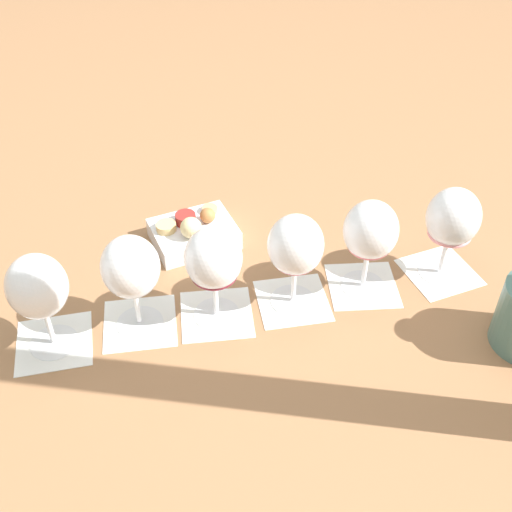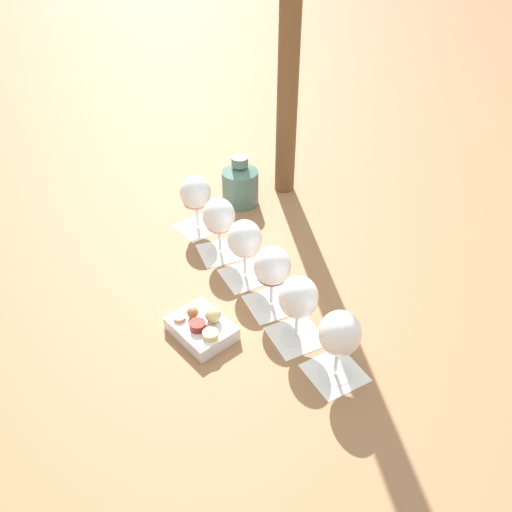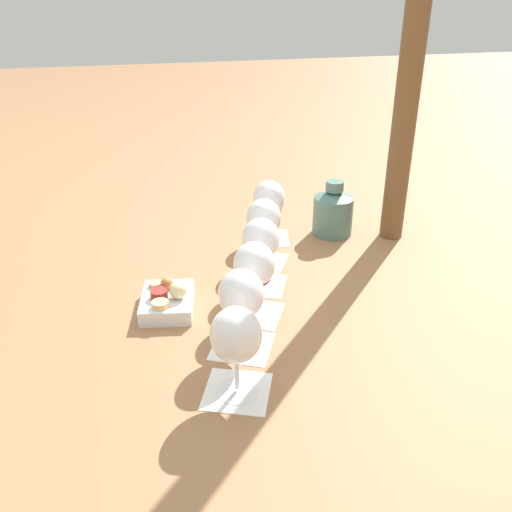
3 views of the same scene
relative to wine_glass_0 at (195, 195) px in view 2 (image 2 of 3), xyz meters
name	(u,v)px [view 2 (image 2 of 3)]	position (x,y,z in m)	size (l,w,h in m)	color
ground_plane	(256,290)	(0.29, -0.11, -0.11)	(8.00, 8.00, 0.00)	#936642
tasting_card_0	(198,227)	(0.00, 0.00, -0.11)	(0.13, 0.13, 0.00)	white
tasting_card_1	(221,252)	(0.12, -0.05, -0.11)	(0.15, 0.15, 0.00)	white
tasting_card_2	(245,276)	(0.24, -0.09, -0.11)	(0.14, 0.14, 0.00)	white
tasting_card_3	(271,304)	(0.35, -0.13, -0.11)	(0.15, 0.15, 0.00)	white
tasting_card_4	(296,336)	(0.45, -0.18, -0.11)	(0.14, 0.14, 0.00)	white
tasting_card_5	(335,373)	(0.57, -0.22, -0.11)	(0.14, 0.14, 0.00)	white
wine_glass_0	(195,195)	(0.00, 0.00, 0.00)	(0.08, 0.08, 0.16)	white
wine_glass_1	(219,219)	(0.12, -0.05, 0.00)	(0.08, 0.08, 0.16)	white
wine_glass_2	(245,242)	(0.24, -0.09, 0.00)	(0.08, 0.08, 0.16)	white
wine_glass_3	(272,269)	(0.35, -0.13, 0.00)	(0.08, 0.08, 0.16)	white
wine_glass_4	(298,300)	(0.45, -0.18, 0.00)	(0.08, 0.08, 0.16)	white
wine_glass_5	(340,336)	(0.57, -0.22, 0.00)	(0.08, 0.08, 0.16)	white
ceramic_vase	(240,184)	(0.01, 0.18, -0.04)	(0.11, 0.11, 0.15)	#4C7066
snack_dish	(202,327)	(0.29, -0.30, -0.08)	(0.15, 0.13, 0.07)	silver
umbrella_pole	(291,9)	(0.07, 0.32, 0.41)	(0.06, 0.06, 1.04)	brown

